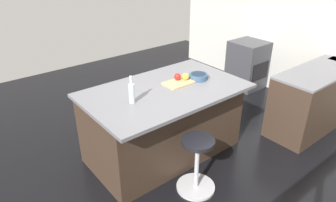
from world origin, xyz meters
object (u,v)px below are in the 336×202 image
(apple_yellow, at_px, (186,77))
(water_bottle, at_px, (132,93))
(kitchen_island, at_px, (163,121))
(oven_range, at_px, (247,65))
(cutting_board, at_px, (178,83))
(stool_by_window, at_px, (197,166))
(apple_red, at_px, (177,77))
(fruit_bowl, at_px, (198,76))

(apple_yellow, bearing_deg, water_bottle, 5.63)
(kitchen_island, bearing_deg, water_bottle, 11.72)
(oven_range, xyz_separation_m, cutting_board, (2.35, 0.71, 0.51))
(stool_by_window, xyz_separation_m, apple_yellow, (-0.48, -0.75, 0.69))
(cutting_board, height_order, apple_red, apple_red)
(oven_range, xyz_separation_m, fruit_bowl, (2.06, 0.76, 0.54))
(kitchen_island, height_order, fruit_bowl, fruit_bowl)
(kitchen_island, distance_m, apple_red, 0.59)
(kitchen_island, bearing_deg, apple_red, -171.61)
(oven_range, height_order, stool_by_window, oven_range)
(fruit_bowl, bearing_deg, apple_red, -23.48)
(cutting_board, distance_m, fruit_bowl, 0.30)
(stool_by_window, xyz_separation_m, cutting_board, (-0.37, -0.75, 0.64))
(oven_range, distance_m, cutting_board, 2.51)
(cutting_board, height_order, water_bottle, water_bottle)
(cutting_board, relative_size, apple_red, 4.11)
(apple_red, xyz_separation_m, apple_yellow, (-0.08, 0.06, 0.00))
(cutting_board, distance_m, water_bottle, 0.74)
(stool_by_window, height_order, water_bottle, water_bottle)
(apple_red, bearing_deg, fruit_bowl, 156.52)
(stool_by_window, xyz_separation_m, apple_red, (-0.40, -0.81, 0.69))
(apple_red, distance_m, fruit_bowl, 0.28)
(apple_red, bearing_deg, kitchen_island, 8.39)
(apple_red, height_order, water_bottle, water_bottle)
(apple_yellow, relative_size, water_bottle, 0.28)
(apple_yellow, distance_m, water_bottle, 0.85)
(cutting_board, height_order, apple_yellow, apple_yellow)
(apple_yellow, bearing_deg, fruit_bowl, 163.29)
(oven_range, height_order, water_bottle, water_bottle)
(stool_by_window, distance_m, water_bottle, 1.07)
(kitchen_island, relative_size, water_bottle, 6.21)
(stool_by_window, relative_size, water_bottle, 2.11)
(fruit_bowl, bearing_deg, water_bottle, 1.74)
(kitchen_island, xyz_separation_m, fruit_bowl, (-0.52, 0.07, 0.51))
(oven_range, bearing_deg, apple_red, 15.72)
(stool_by_window, bearing_deg, fruit_bowl, -133.17)
(water_bottle, bearing_deg, kitchen_island, -168.28)
(oven_range, height_order, cutting_board, cutting_board)
(apple_yellow, bearing_deg, apple_red, -35.72)
(cutting_board, bearing_deg, apple_yellow, -178.49)
(apple_red, relative_size, water_bottle, 0.28)
(oven_range, distance_m, apple_yellow, 2.41)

